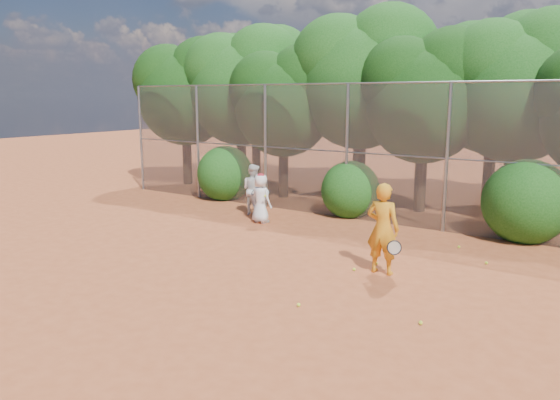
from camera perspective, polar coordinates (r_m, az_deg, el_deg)
The scene contains 23 objects.
ground at distance 11.31m, azimuth -3.05°, elevation -8.01°, with size 80.00×80.00×0.00m, color #A74B25.
fence_back at distance 16.01m, azimuth 9.79°, elevation 4.96°, with size 20.05×0.09×4.03m.
tree_0 at distance 22.98m, azimuth -9.73°, elevation 11.41°, with size 4.38×3.81×6.00m.
tree_1 at distance 21.71m, azimuth -3.95°, elevation 12.19°, with size 4.64×4.03×6.35m.
tree_2 at distance 19.66m, azimuth 0.56°, elevation 10.66°, with size 3.99×3.47×5.47m.
tree_3 at distance 19.29m, azimuth 8.65°, elevation 12.95°, with size 4.89×4.26×6.70m.
tree_4 at distance 17.74m, azimuth 15.08°, elevation 10.84°, with size 4.19×3.64×5.73m.
tree_5 at distance 17.85m, azimuth 23.75°, elevation 11.23°, with size 4.51×3.92×6.17m.
tree_9 at distance 24.15m, azimuth -2.38°, elevation 12.49°, with size 4.83×4.20×6.62m.
tree_10 at distance 21.71m, azimuth 8.87°, elevation 13.32°, with size 5.15×4.48×7.06m.
tree_11 at distance 19.63m, azimuth 21.79°, elevation 11.60°, with size 4.64×4.03×6.35m.
bush_0 at distance 19.56m, azimuth -5.76°, elevation 3.02°, with size 2.00×2.00×2.00m, color #154812.
bush_1 at distance 16.81m, azimuth 7.37°, elevation 1.35°, with size 1.80×1.80×1.80m, color #154812.
bush_2 at distance 15.20m, azimuth 24.38°, elevation 0.21°, with size 2.20×2.20×2.20m, color #154812.
player_yellow at distance 11.47m, azimuth 10.70°, elevation -2.95°, with size 0.85×0.55×1.91m.
player_teen at distance 15.84m, azimuth -2.02°, elevation 0.19°, with size 0.75×0.54×1.45m.
player_white at distance 16.93m, azimuth -2.80°, elevation 1.11°, with size 0.90×0.81×1.58m.
ball_0 at distance 12.23m, azimuth 10.03°, elevation -6.53°, with size 0.07×0.07×0.07m, color #CEF12B.
ball_1 at distance 12.90m, azimuth 20.77°, elevation -6.16°, with size 0.07×0.07×0.07m, color #CEF12B.
ball_2 at distance 9.78m, azimuth 1.96°, elevation -10.89°, with size 0.07×0.07×0.07m, color #CEF12B.
ball_3 at distance 9.34m, azimuth 14.49°, elevation -12.32°, with size 0.07×0.07×0.07m, color #CEF12B.
ball_4 at distance 11.75m, azimuth 7.75°, elevation -7.19°, with size 0.07×0.07×0.07m, color #CEF12B.
ball_5 at distance 14.01m, azimuth 18.20°, elevation -4.67°, with size 0.07×0.07×0.07m, color #CEF12B.
Camera 1 is at (6.56, -8.46, 3.66)m, focal length 35.00 mm.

